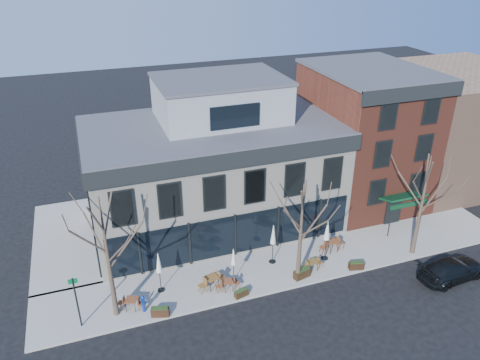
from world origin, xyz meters
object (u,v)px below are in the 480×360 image
object	(u,v)px
call_box	(143,303)
umbrella_0	(159,265)
parked_sedan	(452,269)
cafe_set_0	(132,303)

from	to	relation	value
call_box	umbrella_0	bearing A→B (deg)	49.17
parked_sedan	umbrella_0	xyz separation A→B (m)	(-18.28, 4.99, 1.44)
call_box	parked_sedan	bearing A→B (deg)	-9.97
parked_sedan	umbrella_0	bearing A→B (deg)	69.54
parked_sedan	cafe_set_0	size ratio (longest dim) A/B	2.79
umbrella_0	call_box	bearing A→B (deg)	-130.83
cafe_set_0	umbrella_0	distance (m)	2.71
cafe_set_0	parked_sedan	bearing A→B (deg)	-10.90
cafe_set_0	umbrella_0	world-z (taller)	umbrella_0
cafe_set_0	umbrella_0	size ratio (longest dim) A/B	0.61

